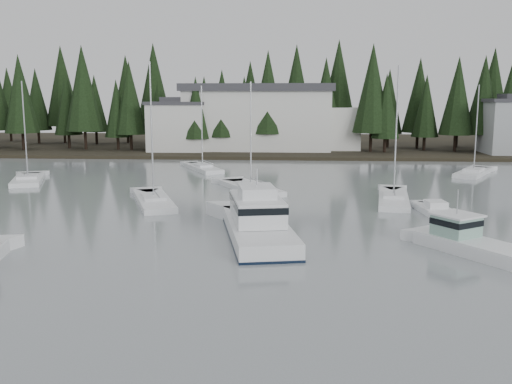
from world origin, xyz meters
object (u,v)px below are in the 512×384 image
sailboat_4 (203,169)px  sailboat_5 (251,190)px  sailboat_2 (28,181)px  runabout_1 (435,212)px  sailboat_1 (393,201)px  house_west (178,125)px  sailboat_3 (474,174)px  harbor_inn (270,118)px  lobster_boat_teal (470,244)px  sailboat_9 (154,203)px  cabin_cruiser_center (258,226)px

sailboat_4 → sailboat_5: size_ratio=0.99×
sailboat_2 → sailboat_5: 25.33m
runabout_1 → sailboat_1: bearing=19.1°
house_west → sailboat_4: size_ratio=0.85×
house_west → sailboat_3: (40.85, -22.95, -4.60)m
harbor_inn → sailboat_3: (25.81, -26.29, -5.72)m
lobster_boat_teal → sailboat_9: size_ratio=0.60×
house_west → sailboat_4: bearing=-70.4°
sailboat_1 → sailboat_2: 39.38m
harbor_inn → sailboat_5: bearing=-90.3°
sailboat_1 → sailboat_5: size_ratio=1.11×
sailboat_4 → house_west: bearing=-7.3°
sailboat_3 → sailboat_5: sailboat_5 is taller
sailboat_2 → sailboat_9: size_ratio=0.90×
sailboat_9 → lobster_boat_teal: bearing=-142.7°
sailboat_4 → sailboat_2: bearing=96.7°
lobster_boat_teal → sailboat_5: (-14.97, 22.21, -0.45)m
house_west → cabin_cruiser_center: bearing=-73.3°
sailboat_4 → runabout_1: 34.99m
house_west → sailboat_4: sailboat_4 is taller
house_west → sailboat_9: sailboat_9 is taller
sailboat_1 → sailboat_4: (-20.70, 20.99, -0.00)m
harbor_inn → sailboat_4: bearing=-107.6°
house_west → sailboat_2: sailboat_2 is taller
sailboat_1 → sailboat_3: size_ratio=1.11×
harbor_inn → sailboat_5: size_ratio=2.61×
house_west → cabin_cruiser_center: (16.73, -55.79, -3.86)m
house_west → sailboat_5: 39.67m
house_west → sailboat_2: size_ratio=0.83×
lobster_boat_teal → sailboat_4: (-22.39, 38.00, -0.44)m
sailboat_4 → sailboat_1: bearing=-162.4°
cabin_cruiser_center → lobster_boat_teal: bearing=-113.8°
cabin_cruiser_center → runabout_1: bearing=-68.6°
sailboat_2 → harbor_inn: bearing=-55.3°
house_west → lobster_boat_teal: (29.79, -58.72, -4.15)m
sailboat_9 → house_west: bearing=-11.7°
sailboat_3 → sailboat_4: sailboat_3 is taller
sailboat_2 → sailboat_3: sailboat_2 is taller
sailboat_4 → sailboat_5: (7.42, -15.79, -0.01)m
sailboat_1 → sailboat_9: sailboat_9 is taller
sailboat_1 → runabout_1: (2.44, -5.26, 0.07)m
house_west → sailboat_9: size_ratio=0.75×
sailboat_9 → sailboat_5: bearing=-66.4°
harbor_inn → sailboat_3: size_ratio=2.62×
sailboat_5 → runabout_1: size_ratio=1.97×
harbor_inn → sailboat_9: size_ratio=2.31×
sailboat_5 → sailboat_9: sailboat_9 is taller
lobster_boat_teal → sailboat_5: size_ratio=0.68×
sailboat_5 → sailboat_2: bearing=52.4°
lobster_boat_teal → sailboat_9: 27.15m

